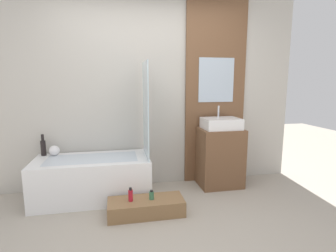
{
  "coord_description": "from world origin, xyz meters",
  "views": [
    {
      "loc": [
        -0.46,
        -2.02,
        1.43
      ],
      "look_at": [
        0.09,
        0.72,
        0.97
      ],
      "focal_mm": 28.0,
      "sensor_mm": 36.0,
      "label": 1
    }
  ],
  "objects": [
    {
      "name": "bottle_soap_primary",
      "position": [
        -0.33,
        0.66,
        0.24
      ],
      "size": [
        0.05,
        0.05,
        0.15
      ],
      "color": "#B21928",
      "rests_on": "wooden_step_bench"
    },
    {
      "name": "wooden_step_bench",
      "position": [
        -0.17,
        0.66,
        0.09
      ],
      "size": [
        0.82,
        0.33,
        0.17
      ],
      "primitive_type": "cube",
      "color": "olive",
      "rests_on": "ground_plane"
    },
    {
      "name": "vanity_cabinet",
      "position": [
        0.94,
        1.29,
        0.4
      ],
      "size": [
        0.58,
        0.44,
        0.81
      ],
      "primitive_type": "cube",
      "color": "brown",
      "rests_on": "ground_plane"
    },
    {
      "name": "wall_wood_accent",
      "position": [
        0.94,
        1.53,
        1.31
      ],
      "size": [
        0.88,
        0.04,
        2.6
      ],
      "color": "brown",
      "rests_on": "ground_plane"
    },
    {
      "name": "sink",
      "position": [
        0.94,
        1.29,
        0.88
      ],
      "size": [
        0.49,
        0.38,
        0.31
      ],
      "color": "white",
      "rests_on": "vanity_cabinet"
    },
    {
      "name": "glass_shower_screen",
      "position": [
        -0.1,
        1.16,
        1.1
      ],
      "size": [
        0.01,
        0.55,
        1.16
      ],
      "primitive_type": "cube",
      "color": "silver",
      "rests_on": "bathtub"
    },
    {
      "name": "vase_tall_dark",
      "position": [
        -1.37,
        1.45,
        0.63
      ],
      "size": [
        0.06,
        0.06,
        0.27
      ],
      "color": "black",
      "rests_on": "bathtub"
    },
    {
      "name": "bathtub",
      "position": [
        -0.76,
        1.2,
        0.26
      ],
      "size": [
        1.38,
        0.66,
        0.52
      ],
      "color": "white",
      "rests_on": "ground_plane"
    },
    {
      "name": "ground_plane",
      "position": [
        0.0,
        0.0,
        0.0
      ],
      "size": [
        12.0,
        12.0,
        0.0
      ],
      "primitive_type": "plane",
      "color": "#A39989"
    },
    {
      "name": "bottle_soap_secondary",
      "position": [
        -0.1,
        0.66,
        0.22
      ],
      "size": [
        0.05,
        0.05,
        0.1
      ],
      "color": "#38704C",
      "rests_on": "wooden_step_bench"
    },
    {
      "name": "vase_round_light",
      "position": [
        -1.23,
        1.42,
        0.58
      ],
      "size": [
        0.13,
        0.13,
        0.13
      ],
      "primitive_type": "sphere",
      "color": "white",
      "rests_on": "bathtub"
    },
    {
      "name": "wall_tiled_back",
      "position": [
        0.0,
        1.58,
        1.3
      ],
      "size": [
        4.2,
        0.06,
        2.6
      ],
      "primitive_type": "cube",
      "color": "#B7B2A8",
      "rests_on": "ground_plane"
    }
  ]
}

